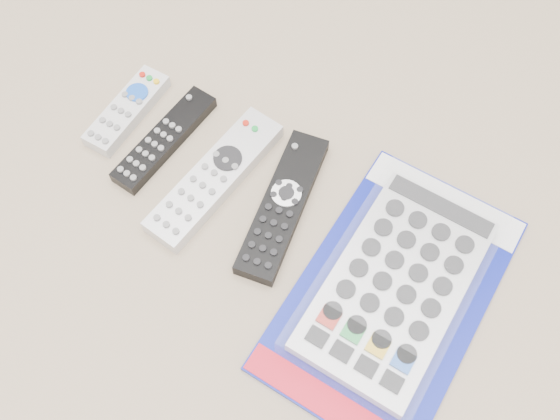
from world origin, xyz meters
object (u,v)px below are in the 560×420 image
at_px(remote_large_black, 283,205).
at_px(jumbo_remote_packaged, 396,285).
at_px(remote_slim_black, 164,139).
at_px(remote_small_grey, 127,110).
at_px(remote_silver_dvd, 215,178).

distance_m(remote_large_black, jumbo_remote_packaged, 0.18).
xyz_separation_m(remote_slim_black, jumbo_remote_packaged, (0.37, -0.06, 0.01)).
bearing_deg(remote_small_grey, remote_slim_black, -10.28).
relative_size(remote_small_grey, jumbo_remote_packaged, 0.41).
height_order(remote_slim_black, remote_large_black, remote_large_black).
relative_size(remote_small_grey, remote_silver_dvd, 0.64).
xyz_separation_m(remote_slim_black, remote_large_black, (0.19, -0.02, 0.00)).
bearing_deg(remote_large_black, remote_slim_black, 168.30).
bearing_deg(remote_large_black, remote_silver_dvd, 176.28).
relative_size(remote_silver_dvd, remote_large_black, 1.05).
xyz_separation_m(remote_silver_dvd, remote_large_black, (0.10, 0.00, -0.00)).
bearing_deg(remote_silver_dvd, remote_small_grey, 176.06).
bearing_deg(remote_large_black, remote_small_grey, 166.02).
height_order(remote_small_grey, jumbo_remote_packaged, jumbo_remote_packaged).
distance_m(remote_slim_black, remote_large_black, 0.19).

